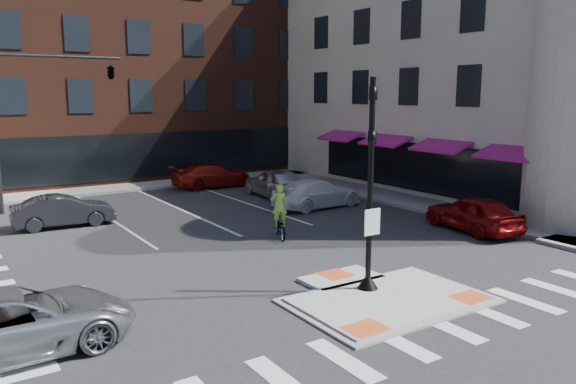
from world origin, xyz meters
TOP-DOWN VIEW (x-y plane):
  - ground at (0.00, 0.00)m, footprint 120.00×120.00m
  - refuge_island at (0.00, -0.26)m, footprint 5.40×4.65m
  - sidewalk_e at (10.80, 10.00)m, footprint 3.00×24.00m
  - sidewalk_n at (3.00, 22.00)m, footprint 26.00×3.00m
  - building_n at (3.00, 31.99)m, footprint 24.40×18.40m
  - building_e at (21.54, 11.50)m, footprint 21.90×23.90m
  - building_far_right at (9.00, 54.00)m, footprint 12.00×12.00m
  - signal_pole at (0.00, 0.40)m, footprint 0.60×0.60m
  - mast_arm_signal at (-3.47, 18.00)m, footprint 6.10×2.24m
  - silver_suv at (-9.10, 1.68)m, footprint 5.35×2.64m
  - red_sedan at (8.50, 3.57)m, footprint 2.34×4.61m
  - white_pickup at (5.93, 11.06)m, footprint 5.02×2.35m
  - bg_car_dark at (-5.56, 13.72)m, footprint 4.23×1.68m
  - bg_car_silver at (5.71, 14.58)m, footprint 2.20×4.88m
  - bg_car_red at (4.22, 19.45)m, footprint 4.96×2.06m
  - cyclist at (1.17, 7.00)m, footprint 1.13×1.80m

SIDE VIEW (x-z plane):
  - ground at x=0.00m, z-range 0.00..0.00m
  - refuge_island at x=0.00m, z-range -0.01..0.11m
  - sidewalk_e at x=10.80m, z-range 0.00..0.15m
  - sidewalk_n at x=3.00m, z-range 0.00..0.15m
  - bg_car_dark at x=-5.56m, z-range 0.00..1.37m
  - white_pickup at x=5.93m, z-range 0.00..1.42m
  - bg_car_red at x=4.22m, z-range 0.00..1.43m
  - cyclist at x=1.17m, z-range -0.35..1.81m
  - silver_suv at x=-9.10m, z-range 0.00..1.46m
  - red_sedan at x=8.50m, z-range 0.00..1.51m
  - bg_car_silver at x=5.71m, z-range 0.00..1.63m
  - signal_pole at x=0.00m, z-range -0.63..5.35m
  - building_far_right at x=9.00m, z-range 0.00..12.00m
  - mast_arm_signal at x=-3.47m, z-range 2.21..10.21m
  - building_n at x=3.00m, z-range 0.05..15.55m
  - building_e at x=21.54m, z-range -0.81..16.89m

